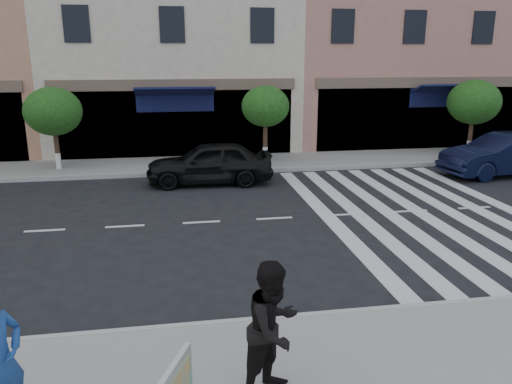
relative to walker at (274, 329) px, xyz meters
name	(u,v)px	position (x,y,z in m)	size (l,w,h in m)	color
ground	(214,289)	(-0.49, 3.32, -1.05)	(120.00, 120.00, 0.00)	black
sidewalk_far	(191,165)	(-0.49, 14.32, -0.97)	(60.00, 3.00, 0.15)	gray
building_centre	(172,30)	(-0.99, 20.32, 4.45)	(11.00, 9.00, 11.00)	beige
building_east_mid	(405,12)	(11.01, 20.32, 5.45)	(13.00, 9.00, 13.00)	tan
street_tree_wb	(53,112)	(-5.49, 14.12, 1.26)	(2.10, 2.10, 3.06)	#473323
street_tree_c	(265,107)	(2.51, 14.12, 1.31)	(1.90, 1.90, 3.04)	#473323
street_tree_ea	(474,102)	(11.51, 14.12, 1.34)	(2.20, 2.20, 3.19)	#473323
walker	(274,329)	(0.00, 0.00, 0.00)	(0.87, 0.68, 1.80)	black
car_far_mid	(210,163)	(0.07, 11.50, -0.31)	(1.74, 4.33, 1.47)	black
car_far_right	(504,155)	(10.89, 10.92, -0.28)	(1.63, 4.67, 1.54)	black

